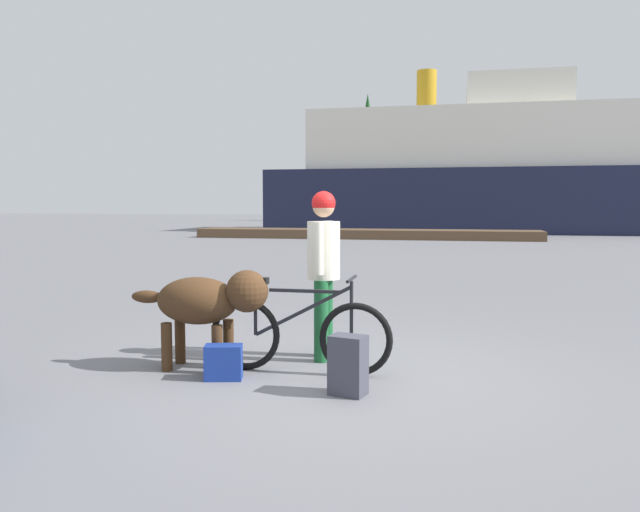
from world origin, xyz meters
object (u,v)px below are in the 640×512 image
Objects in this scene: person_cyclist at (324,260)px; handbag_pannier at (223,362)px; bicycle at (298,333)px; dog at (208,302)px; sailboat_moored at (549,224)px; ferry_boat at (475,174)px; backpack at (348,365)px.

person_cyclist reaches higher than handbag_pannier.
person_cyclist is (0.12, 0.55, 0.62)m from bicycle.
handbag_pannier is at bearing -48.56° from dog.
bicycle is at bearing 31.39° from handbag_pannier.
sailboat_moored is (6.99, 29.53, -0.15)m from dog.
dog is at bearing -95.85° from ferry_boat.
dog is at bearing -176.38° from bicycle.
backpack is 30.55m from sailboat_moored.
handbag_pannier is 0.01× the size of ferry_boat.
sailboat_moored is (6.15, 29.48, 0.12)m from bicycle.
handbag_pannier is (0.26, -0.30, -0.48)m from dog.
handbag_pannier is at bearing -95.31° from ferry_boat.
handbag_pannier is at bearing -148.61° from bicycle.
ferry_boat is (2.31, 30.65, 2.81)m from bicycle.
sailboat_moored is at bearing 77.29° from handbag_pannier.
handbag_pannier is (-1.14, 0.19, -0.09)m from backpack.
person_cyclist is 1.39m from backpack.
sailboat_moored is (6.03, 28.93, -0.50)m from person_cyclist.
person_cyclist is 5.17× the size of handbag_pannier.
handbag_pannier is 30.58m from sailboat_moored.
bicycle is 0.79m from backpack.
bicycle is 1.02× the size of person_cyclist.
backpack is at bearing -9.69° from handbag_pannier.
ferry_boat is at bearing 84.69° from handbag_pannier.
ferry_boat is 2.70× the size of sailboat_moored.
sailboat_moored is at bearing -16.94° from ferry_boat.
person_cyclist is at bearing 111.73° from backpack.
person_cyclist is at bearing 31.92° from dog.
bicycle is 30.12m from sailboat_moored.
bicycle is at bearing -94.30° from ferry_boat.
ferry_boat is at bearing 85.70° from bicycle.
backpack is 0.02× the size of ferry_boat.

